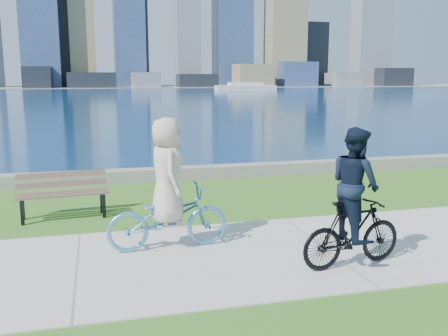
# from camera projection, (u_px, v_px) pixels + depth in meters

# --- Properties ---
(ground) EXTENTS (320.00, 320.00, 0.00)m
(ground) POSITION_uv_depth(u_px,v_px,m) (76.00, 271.00, 7.42)
(ground) COLOR #30641A
(ground) RESTS_ON ground
(concrete_path) EXTENTS (80.00, 3.50, 0.02)m
(concrete_path) POSITION_uv_depth(u_px,v_px,m) (76.00, 270.00, 7.42)
(concrete_path) COLOR #AEADA8
(concrete_path) RESTS_ON ground
(seawall) EXTENTS (90.00, 0.50, 0.35)m
(seawall) POSITION_uv_depth(u_px,v_px,m) (84.00, 178.00, 13.29)
(seawall) COLOR slate
(seawall) RESTS_ON ground
(bay_water) EXTENTS (320.00, 131.00, 0.01)m
(bay_water) POSITION_uv_depth(u_px,v_px,m) (92.00, 95.00, 75.99)
(bay_water) COLOR navy
(bay_water) RESTS_ON ground
(far_shore) EXTENTS (320.00, 30.00, 0.12)m
(far_shore) POSITION_uv_depth(u_px,v_px,m) (93.00, 87.00, 131.21)
(far_shore) COLOR gray
(far_shore) RESTS_ON ground
(ferry_far) EXTENTS (12.17, 3.48, 1.65)m
(ferry_far) POSITION_uv_depth(u_px,v_px,m) (246.00, 87.00, 100.57)
(ferry_far) COLOR silver
(ferry_far) RESTS_ON ground
(park_bench) EXTENTS (1.83, 0.77, 0.92)m
(park_bench) POSITION_uv_depth(u_px,v_px,m) (63.00, 191.00, 10.14)
(park_bench) COLOR black
(park_bench) RESTS_ON ground
(cyclist_woman) EXTENTS (0.80, 2.05, 2.19)m
(cyclist_woman) POSITION_uv_depth(u_px,v_px,m) (168.00, 201.00, 8.21)
(cyclist_woman) COLOR #5097C3
(cyclist_woman) RESTS_ON ground
(cyclist_man) EXTENTS (0.74, 1.76, 2.11)m
(cyclist_man) POSITION_uv_depth(u_px,v_px,m) (354.00, 209.00, 7.40)
(cyclist_man) COLOR black
(cyclist_man) RESTS_ON ground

